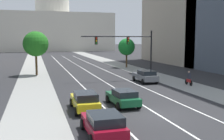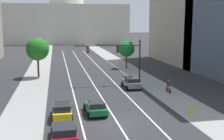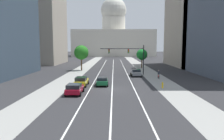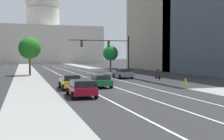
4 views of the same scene
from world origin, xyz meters
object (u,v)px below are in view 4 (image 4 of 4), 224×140
object	(u,v)px
car_green	(100,81)
street_tree_mid_left	(30,48)
capitol_building	(43,36)
traffic_signal_mast	(110,48)
fire_hydrant	(186,82)
car_crimson	(82,88)
street_tree_mid_right	(111,53)
car_gray	(123,73)
cyclist	(158,74)
car_yellow	(70,81)

from	to	relation	value
car_green	street_tree_mid_left	xyz separation A→B (m)	(-6.66, 21.42, 3.98)
capitol_building	traffic_signal_mast	xyz separation A→B (m)	(3.68, -93.57, -8.19)
street_tree_mid_left	fire_hydrant	bearing A→B (deg)	-55.95
car_crimson	traffic_signal_mast	world-z (taller)	traffic_signal_mast
capitol_building	car_crimson	distance (m)	113.96
capitol_building	street_tree_mid_right	distance (m)	79.65
traffic_signal_mast	car_gray	bearing A→B (deg)	-65.24
capitol_building	traffic_signal_mast	bearing A→B (deg)	-87.74
capitol_building	car_green	size ratio (longest dim) A/B	12.66
car_crimson	fire_hydrant	size ratio (longest dim) A/B	4.40
street_tree_mid_right	capitol_building	bearing A→B (deg)	96.14
traffic_signal_mast	capitol_building	bearing A→B (deg)	92.26
car_crimson	car_gray	xyz separation A→B (m)	(9.82, 16.99, 0.05)
car_green	cyclist	xyz separation A→B (m)	(10.60, 7.13, 0.12)
car_crimson	car_yellow	bearing A→B (deg)	0.21
street_tree_mid_left	car_gray	bearing A→B (deg)	-39.20
car_crimson	car_yellow	xyz separation A→B (m)	(-0.00, 5.78, 0.02)
car_green	car_gray	size ratio (longest dim) A/B	0.96
car_gray	street_tree_mid_left	size ratio (longest dim) A/B	0.65
capitol_building	car_green	bearing A→B (deg)	-90.87
fire_hydrant	cyclist	world-z (taller)	cyclist
street_tree_mid_left	car_yellow	bearing A→B (deg)	-81.24
car_gray	street_tree_mid_left	xyz separation A→B (m)	(-13.21, 10.77, 3.91)
car_gray	fire_hydrant	size ratio (longest dim) A/B	4.72
car_gray	traffic_signal_mast	size ratio (longest dim) A/B	0.44
car_green	capitol_building	bearing A→B (deg)	-3.22
car_green	traffic_signal_mast	bearing A→B (deg)	-24.13
car_green	street_tree_mid_right	xyz separation A→B (m)	(10.10, 28.17, 3.19)
traffic_signal_mast	cyclist	bearing A→B (deg)	-49.43
car_yellow	fire_hydrant	size ratio (longest dim) A/B	4.70
car_crimson	car_gray	size ratio (longest dim) A/B	0.93
car_gray	street_tree_mid_left	distance (m)	17.48
car_gray	street_tree_mid_right	bearing A→B (deg)	-11.70
capitol_building	cyclist	size ratio (longest dim) A/B	30.39
car_gray	traffic_signal_mast	world-z (taller)	traffic_signal_mast
street_tree_mid_right	cyclist	bearing A→B (deg)	-88.64
capitol_building	street_tree_mid_right	bearing A→B (deg)	-83.86
car_crimson	car_gray	distance (m)	19.62
capitol_building	car_yellow	bearing A→B (deg)	-92.62
traffic_signal_mast	street_tree_mid_right	size ratio (longest dim) A/B	1.75
car_green	cyclist	size ratio (longest dim) A/B	2.40
car_green	street_tree_mid_right	bearing A→B (deg)	-22.07
traffic_signal_mast	car_yellow	bearing A→B (deg)	-121.80
car_green	cyclist	distance (m)	12.78
capitol_building	car_gray	distance (m)	97.10
car_yellow	street_tree_mid_left	size ratio (longest dim) A/B	0.65
traffic_signal_mast	fire_hydrant	distance (m)	16.46
car_crimson	car_gray	bearing A→B (deg)	-29.83
car_gray	fire_hydrant	distance (m)	13.06
car_yellow	street_tree_mid_left	xyz separation A→B (m)	(-3.38, 21.97, 3.93)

